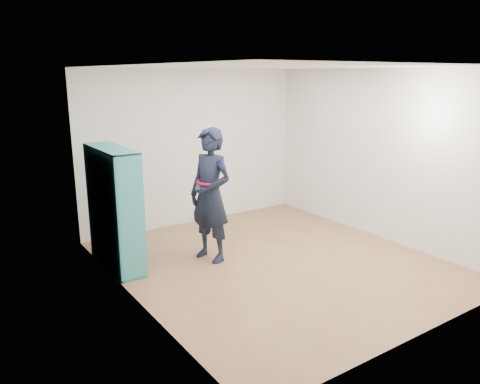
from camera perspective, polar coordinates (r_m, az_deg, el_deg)
floor at (r=6.51m, az=4.34°, el=-8.54°), size 4.50×4.50×0.00m
ceiling at (r=6.00m, az=4.81°, el=15.00°), size 4.50×4.50×0.00m
wall_left at (r=5.14m, az=-13.12°, el=0.19°), size 0.02×4.50×2.60m
wall_right at (r=7.52m, az=16.58°, el=4.35°), size 0.02×4.50×2.60m
wall_back at (r=7.97m, az=-5.63°, el=5.41°), size 4.00×0.02×2.60m
wall_front at (r=4.64m, az=22.20°, el=-2.02°), size 4.00×0.02×2.60m
bookshelf at (r=6.35m, az=-15.26°, el=-2.12°), size 0.35×1.20×1.60m
person at (r=6.34m, az=-3.62°, el=-0.38°), size 0.61×0.76×1.83m
smartphone at (r=6.28m, az=-5.19°, el=0.57°), size 0.05×0.09×0.12m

